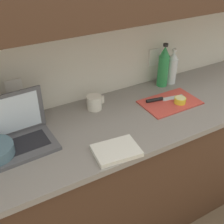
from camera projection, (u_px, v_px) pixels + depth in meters
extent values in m
plane|color=brown|center=(151.00, 202.00, 2.22)|extent=(12.00, 12.00, 0.00)
cube|color=silver|center=(134.00, 27.00, 1.77)|extent=(5.20, 0.06, 2.60)
cube|color=white|center=(14.00, 89.00, 1.54)|extent=(0.09, 0.01, 0.12)
cube|color=white|center=(154.00, 57.00, 1.93)|extent=(0.09, 0.01, 0.12)
cube|color=#472D1E|center=(156.00, 162.00, 1.99)|extent=(2.31, 0.59, 0.87)
cube|color=gray|center=(162.00, 108.00, 1.74)|extent=(2.38, 0.63, 0.03)
cube|color=#515156|center=(17.00, 148.00, 1.39)|extent=(0.39, 0.26, 0.02)
cube|color=black|center=(17.00, 146.00, 1.38)|extent=(0.31, 0.15, 0.00)
cube|color=#515156|center=(6.00, 116.00, 1.40)|extent=(0.39, 0.03, 0.24)
cube|color=silver|center=(6.00, 117.00, 1.40)|extent=(0.34, 0.02, 0.20)
cube|color=#D1473D|center=(170.00, 102.00, 1.76)|extent=(0.36, 0.23, 0.01)
cube|color=silver|center=(173.00, 98.00, 1.80)|extent=(0.16, 0.06, 0.00)
cylinder|color=black|center=(155.00, 100.00, 1.76)|extent=(0.11, 0.04, 0.02)
cylinder|color=yellow|center=(180.00, 100.00, 1.74)|extent=(0.07, 0.07, 0.04)
cylinder|color=#F4EAA3|center=(180.00, 98.00, 1.73)|extent=(0.06, 0.06, 0.00)
cylinder|color=silver|center=(172.00, 71.00, 1.95)|extent=(0.07, 0.07, 0.18)
cone|color=silver|center=(174.00, 55.00, 1.89)|extent=(0.06, 0.06, 0.05)
cylinder|color=white|center=(175.00, 50.00, 1.87)|extent=(0.03, 0.03, 0.02)
cylinder|color=#2D934C|center=(163.00, 71.00, 1.91)|extent=(0.07, 0.07, 0.22)
cone|color=#2D934C|center=(165.00, 51.00, 1.83)|extent=(0.07, 0.07, 0.07)
cylinder|color=black|center=(166.00, 45.00, 1.81)|extent=(0.03, 0.03, 0.02)
cylinder|color=silver|center=(94.00, 103.00, 1.69)|extent=(0.09, 0.09, 0.09)
cube|color=silver|center=(102.00, 100.00, 1.71)|extent=(0.02, 0.01, 0.05)
cube|color=silver|center=(116.00, 151.00, 1.36)|extent=(0.24, 0.18, 0.02)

